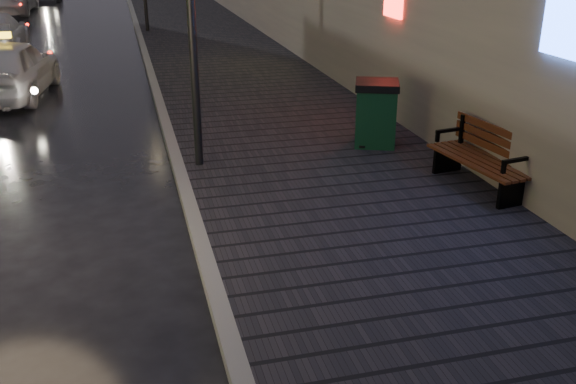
# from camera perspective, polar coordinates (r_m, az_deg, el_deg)

# --- Properties ---
(sidewalk) EXTENTS (4.60, 58.00, 0.15)m
(sidewalk) POSITION_cam_1_polar(r_m,az_deg,el_deg) (25.77, -7.55, 13.72)
(sidewalk) COLOR black
(sidewalk) RESTS_ON ground
(curb) EXTENTS (0.20, 58.00, 0.15)m
(curb) POSITION_cam_1_polar(r_m,az_deg,el_deg) (25.58, -13.03, 13.29)
(curb) COLOR slate
(curb) RESTS_ON ground
(bench) EXTENTS (0.91, 1.95, 0.96)m
(bench) POSITION_cam_1_polar(r_m,az_deg,el_deg) (10.18, 17.04, 2.94)
(bench) COLOR black
(bench) RESTS_ON sidewalk
(trash_bin) EXTENTS (1.00, 1.00, 1.18)m
(trash_bin) POSITION_cam_1_polar(r_m,az_deg,el_deg) (11.84, 7.81, 6.99)
(trash_bin) COLOR black
(trash_bin) RESTS_ON sidewalk
(taxi_near) EXTENTS (2.24, 4.41, 1.44)m
(taxi_near) POSITION_cam_1_polar(r_m,az_deg,el_deg) (17.19, -23.57, 10.04)
(taxi_near) COLOR silver
(taxi_near) RESTS_ON ground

